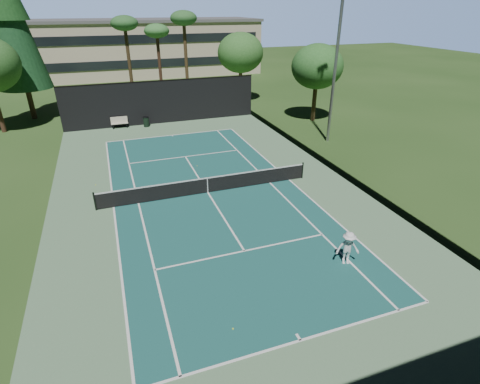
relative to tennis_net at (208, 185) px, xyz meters
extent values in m
plane|color=#28481B|center=(0.00, 0.00, -0.56)|extent=(160.00, 160.00, 0.00)
cube|color=#5B835C|center=(0.00, 0.00, -0.55)|extent=(18.00, 32.00, 0.01)
cube|color=#1A5450|center=(0.00, 0.00, -0.55)|extent=(10.97, 23.77, 0.01)
cube|color=white|center=(0.00, -11.88, -0.54)|extent=(10.97, 0.10, 0.01)
cube|color=white|center=(0.00, 11.88, -0.54)|extent=(10.97, 0.10, 0.01)
cube|color=white|center=(0.00, -6.40, -0.54)|extent=(8.23, 0.10, 0.01)
cube|color=white|center=(0.00, 6.40, -0.54)|extent=(8.23, 0.10, 0.01)
cube|color=white|center=(-5.49, 0.00, -0.54)|extent=(0.10, 23.77, 0.01)
cube|color=white|center=(5.49, 0.00, -0.54)|extent=(0.10, 23.77, 0.01)
cube|color=white|center=(-4.12, 0.00, -0.54)|extent=(0.10, 23.77, 0.01)
cube|color=white|center=(4.12, 0.00, -0.54)|extent=(0.10, 23.77, 0.01)
cube|color=white|center=(0.00, 0.00, -0.54)|extent=(0.10, 12.80, 0.01)
cube|color=white|center=(0.00, -11.73, -0.54)|extent=(0.10, 0.30, 0.01)
cube|color=white|center=(0.00, 11.73, -0.54)|extent=(0.10, 0.30, 0.01)
cylinder|color=black|center=(-6.40, 0.00, -0.01)|extent=(0.10, 0.10, 1.10)
cylinder|color=black|center=(6.40, 0.00, -0.01)|extent=(0.10, 0.10, 1.10)
cube|color=black|center=(0.00, 0.00, -0.06)|extent=(12.80, 0.02, 0.92)
cube|color=white|center=(0.00, 0.00, 0.43)|extent=(12.80, 0.04, 0.07)
cube|color=white|center=(0.00, 0.00, -0.06)|extent=(0.05, 0.03, 0.92)
cube|color=black|center=(0.00, 16.00, 1.44)|extent=(18.00, 0.04, 4.00)
cube|color=black|center=(9.00, 0.00, 1.44)|extent=(0.04, 32.00, 4.00)
cube|color=black|center=(-9.00, 0.00, 1.44)|extent=(0.04, 32.00, 4.00)
cube|color=black|center=(0.00, 16.00, 3.44)|extent=(18.00, 0.06, 0.06)
imported|color=white|center=(3.90, -8.73, 0.23)|extent=(1.15, 0.87, 1.58)
sphere|color=#CDEE36|center=(-2.00, -10.64, -0.52)|extent=(0.07, 0.07, 0.07)
sphere|color=#EAF136|center=(-2.93, 1.86, -0.52)|extent=(0.07, 0.07, 0.07)
sphere|color=#CBD630|center=(0.39, 4.31, -0.53)|extent=(0.06, 0.06, 0.06)
sphere|color=#CAE233|center=(-6.40, 3.41, -0.53)|extent=(0.06, 0.06, 0.06)
cube|color=beige|center=(-4.12, 15.67, -0.11)|extent=(1.50, 0.45, 0.05)
cube|color=beige|center=(-4.12, 15.87, 0.19)|extent=(1.50, 0.06, 0.55)
cube|color=black|center=(-4.72, 15.67, -0.35)|extent=(0.06, 0.40, 0.42)
cube|color=black|center=(-3.52, 15.67, -0.35)|extent=(0.06, 0.40, 0.42)
cylinder|color=black|center=(-1.75, 15.30, -0.11)|extent=(0.52, 0.52, 0.90)
cylinder|color=black|center=(-1.75, 15.30, 0.36)|extent=(0.56, 0.56, 0.05)
cylinder|color=#46321E|center=(-12.00, 22.00, 1.24)|extent=(0.50, 0.50, 3.60)
cone|color=#153B1D|center=(-12.00, 22.00, 8.44)|extent=(4.80, 4.80, 12.00)
cylinder|color=#40301B|center=(-2.00, 24.00, 3.72)|extent=(0.36, 0.36, 8.55)
ellipsoid|color=#295A28|center=(-2.00, 24.00, 7.99)|extent=(2.80, 2.80, 1.54)
cylinder|color=#3F271B|center=(1.50, 26.00, 3.27)|extent=(0.36, 0.36, 7.65)
ellipsoid|color=#336E31|center=(1.50, 26.00, 7.09)|extent=(2.80, 2.80, 1.54)
cylinder|color=#49351F|center=(4.00, 23.00, 3.94)|extent=(0.36, 0.36, 9.00)
ellipsoid|color=#2A5B29|center=(4.00, 23.00, 8.44)|extent=(2.80, 2.80, 1.54)
cylinder|color=#49361F|center=(10.00, 22.00, 1.20)|extent=(0.40, 0.40, 3.52)
ellipsoid|color=#2E6326|center=(10.00, 22.00, 4.88)|extent=(5.12, 5.12, 4.35)
cylinder|color=#4C3820|center=(14.00, 12.00, 1.09)|extent=(0.40, 0.40, 3.30)
ellipsoid|color=#2A6226|center=(14.00, 12.00, 4.54)|extent=(4.80, 4.80, 4.08)
cube|color=beige|center=(0.00, 46.00, 3.44)|extent=(40.00, 12.00, 8.00)
cube|color=#59595B|center=(0.00, 46.00, 7.54)|extent=(40.50, 12.50, 0.40)
cube|color=black|center=(0.00, 39.95, 1.84)|extent=(38.00, 0.15, 1.20)
cube|color=black|center=(0.00, 39.95, 5.24)|extent=(38.00, 0.15, 1.20)
cylinder|color=#95979D|center=(12.00, 6.00, 5.44)|extent=(0.24, 0.24, 12.00)
camera|label=1|loc=(-4.99, -19.74, 9.64)|focal=28.00mm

